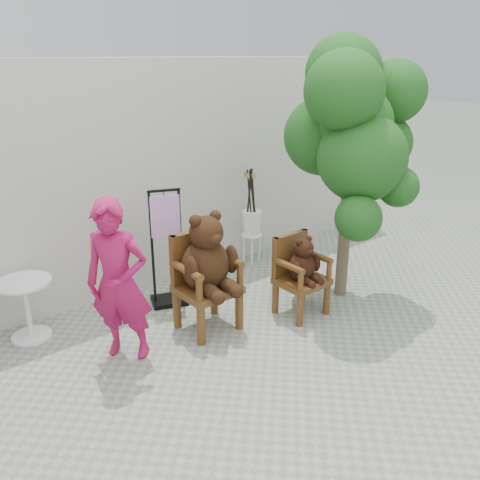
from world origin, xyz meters
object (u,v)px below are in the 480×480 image
(stool_bucket, at_px, (252,222))
(tree, at_px, (354,125))
(display_stand, at_px, (167,261))
(person, at_px, (119,283))
(cafe_table, at_px, (27,303))
(chair_small, at_px, (300,268))
(chair_big, at_px, (206,265))

(stool_bucket, distance_m, tree, 2.28)
(tree, bearing_deg, stool_bucket, 97.09)
(display_stand, bearing_deg, person, -120.46)
(cafe_table, bearing_deg, tree, -22.71)
(chair_small, xyz_separation_m, person, (-2.18, 0.41, 0.29))
(chair_small, relative_size, cafe_table, 1.43)
(cafe_table, relative_size, display_stand, 0.47)
(person, distance_m, tree, 3.31)
(chair_big, distance_m, cafe_table, 2.04)
(chair_big, bearing_deg, person, -179.27)
(person, distance_m, stool_bucket, 3.06)
(chair_big, height_order, cafe_table, chair_big)
(display_stand, bearing_deg, chair_big, -67.59)
(person, xyz_separation_m, display_stand, (1.06, 0.84, -0.31))
(chair_small, distance_m, person, 2.24)
(chair_small, bearing_deg, cafe_table, 151.59)
(person, bearing_deg, cafe_table, 167.12)
(cafe_table, bearing_deg, chair_small, -28.41)
(chair_small, height_order, display_stand, display_stand)
(cafe_table, bearing_deg, stool_bucket, 1.87)
(person, height_order, stool_bucket, person)
(chair_small, distance_m, display_stand, 1.67)
(tree, bearing_deg, chair_big, 167.67)
(chair_small, bearing_deg, display_stand, 131.90)
(display_stand, relative_size, tree, 0.46)
(chair_big, relative_size, chair_small, 1.41)
(person, bearing_deg, stool_bucket, 71.69)
(cafe_table, distance_m, stool_bucket, 3.41)
(chair_big, bearing_deg, tree, -12.33)
(chair_big, distance_m, tree, 2.43)
(chair_big, xyz_separation_m, display_stand, (-0.02, 0.82, -0.22))
(chair_small, xyz_separation_m, stool_bucket, (0.61, 1.62, 0.04))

